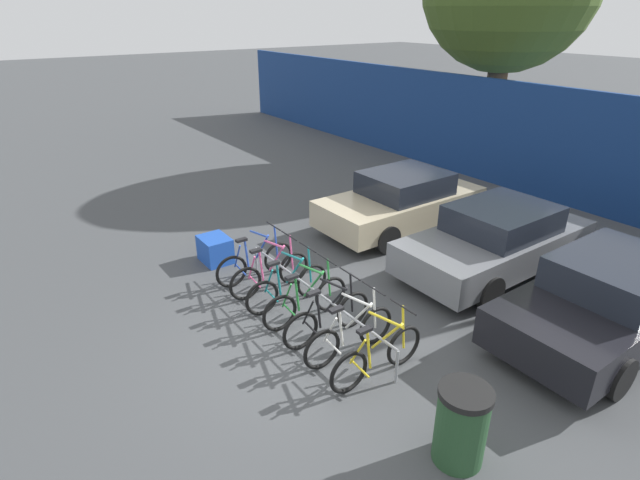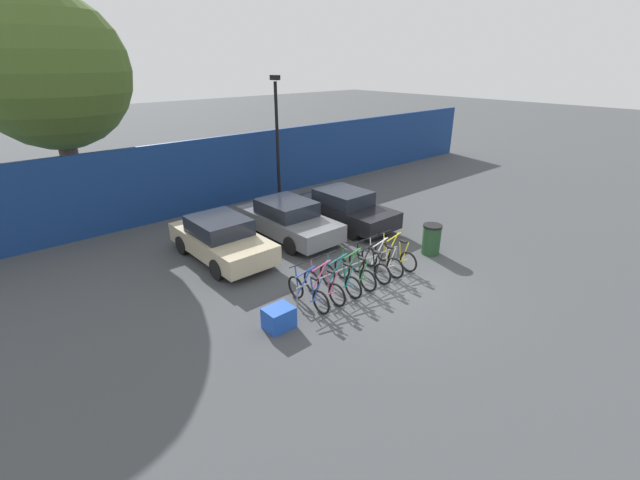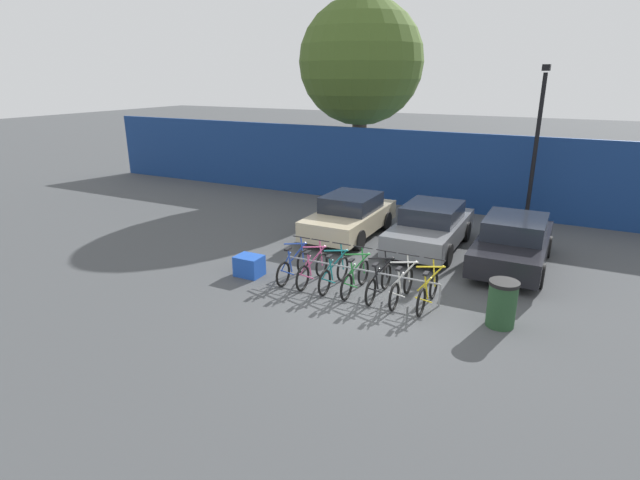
% 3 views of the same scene
% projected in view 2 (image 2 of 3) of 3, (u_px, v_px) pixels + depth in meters
% --- Properties ---
extents(ground_plane, '(120.00, 120.00, 0.00)m').
position_uv_depth(ground_plane, '(382.00, 284.00, 12.59)').
color(ground_plane, '#424447').
extents(hoarding_wall, '(36.00, 0.16, 3.07)m').
position_uv_depth(hoarding_wall, '(218.00, 173.00, 18.55)').
color(hoarding_wall, navy).
rests_on(hoarding_wall, ground).
extents(bike_rack, '(4.14, 0.04, 0.57)m').
position_uv_depth(bike_rack, '(352.00, 267.00, 12.51)').
color(bike_rack, gray).
rests_on(bike_rack, ground).
extents(bicycle_blue, '(0.68, 1.71, 1.05)m').
position_uv_depth(bicycle_blue, '(308.00, 293.00, 11.36)').
color(bicycle_blue, black).
rests_on(bicycle_blue, ground).
extents(bicycle_pink, '(0.68, 1.71, 1.05)m').
position_uv_depth(bicycle_pink, '(324.00, 286.00, 11.70)').
color(bicycle_pink, black).
rests_on(bicycle_pink, ground).
extents(bicycle_teal, '(0.68, 1.71, 1.05)m').
position_uv_depth(bicycle_teal, '(340.00, 279.00, 12.07)').
color(bicycle_teal, black).
rests_on(bicycle_teal, ground).
extents(bicycle_green, '(0.68, 1.71, 1.05)m').
position_uv_depth(bicycle_green, '(355.00, 273.00, 12.43)').
color(bicycle_green, black).
rests_on(bicycle_green, ground).
extents(bicycle_black, '(0.68, 1.71, 1.05)m').
position_uv_depth(bicycle_black, '(369.00, 266.00, 12.81)').
color(bicycle_black, black).
rests_on(bicycle_black, ground).
extents(bicycle_white, '(0.68, 1.71, 1.05)m').
position_uv_depth(bicycle_white, '(382.00, 261.00, 13.16)').
color(bicycle_white, black).
rests_on(bicycle_white, ground).
extents(bicycle_yellow, '(0.68, 1.71, 1.05)m').
position_uv_depth(bicycle_yellow, '(395.00, 255.00, 13.54)').
color(bicycle_yellow, black).
rests_on(bicycle_yellow, ground).
extents(car_beige, '(1.91, 4.12, 1.40)m').
position_uv_depth(car_beige, '(221.00, 239.00, 13.96)').
color(car_beige, '#C1B28E').
rests_on(car_beige, ground).
extents(car_grey, '(1.91, 4.26, 1.40)m').
position_uv_depth(car_grey, '(288.00, 220.00, 15.61)').
color(car_grey, slate).
rests_on(car_grey, ground).
extents(car_black, '(1.91, 4.33, 1.40)m').
position_uv_depth(car_black, '(345.00, 208.00, 16.81)').
color(car_black, black).
rests_on(car_black, ground).
extents(lamp_post, '(0.24, 0.44, 5.48)m').
position_uv_depth(lamp_post, '(277.00, 133.00, 18.79)').
color(lamp_post, black).
rests_on(lamp_post, ground).
extents(trash_bin, '(0.63, 0.63, 1.03)m').
position_uv_depth(trash_bin, '(431.00, 239.00, 14.36)').
color(trash_bin, '#234728').
rests_on(trash_bin, ground).
extents(cargo_crate, '(0.70, 0.56, 0.55)m').
position_uv_depth(cargo_crate, '(279.00, 318.00, 10.45)').
color(cargo_crate, blue).
rests_on(cargo_crate, ground).
extents(tree_behind_hoarding, '(5.41, 5.41, 8.40)m').
position_uv_depth(tree_behind_hoarding, '(50.00, 73.00, 15.05)').
color(tree_behind_hoarding, brown).
rests_on(tree_behind_hoarding, ground).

